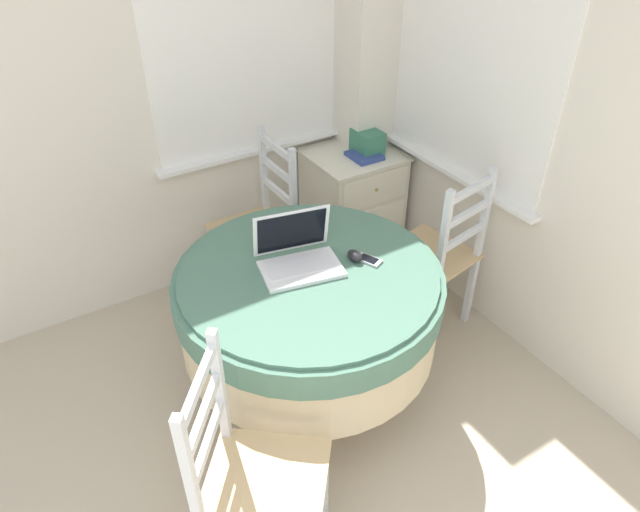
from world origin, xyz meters
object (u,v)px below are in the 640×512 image
cell_phone (369,260)px  book_on_cabinet (364,156)px  computer_mouse (355,256)px  dining_chair_near_back_window (259,226)px  dining_chair_camera_near (252,478)px  corner_cabinet (352,205)px  round_dining_table (309,302)px  dining_chair_near_right_window (437,256)px  laptop (298,255)px  storage_box (367,142)px

cell_phone → book_on_cabinet: size_ratio=0.69×
computer_mouse → book_on_cabinet: computer_mouse is taller
dining_chair_near_back_window → dining_chair_camera_near: (-0.73, -1.41, 0.00)m
computer_mouse → corner_cabinet: computer_mouse is taller
round_dining_table → dining_chair_near_right_window: dining_chair_near_right_window is taller
laptop → computer_mouse: bearing=-23.3°
round_dining_table → dining_chair_near_right_window: bearing=4.9°
computer_mouse → storage_box: 1.13m
computer_mouse → dining_chair_near_right_window: size_ratio=0.09×
dining_chair_near_right_window → book_on_cabinet: 0.78m
dining_chair_near_right_window → book_on_cabinet: (0.03, 0.73, 0.27)m
dining_chair_near_right_window → laptop: bearing=-179.3°
dining_chair_near_back_window → book_on_cabinet: dining_chair_near_back_window is taller
laptop → corner_cabinet: size_ratio=0.54×
cell_phone → laptop: bearing=154.0°
laptop → dining_chair_camera_near: 0.92m
dining_chair_near_right_window → book_on_cabinet: dining_chair_near_right_window is taller
cell_phone → dining_chair_camera_near: size_ratio=0.13×
storage_box → book_on_cabinet: size_ratio=0.97×
computer_mouse → dining_chair_near_back_window: 0.91m
laptop → corner_cabinet: 1.26m
round_dining_table → cell_phone: size_ratio=9.17×
laptop → storage_box: (0.93, 0.79, -0.00)m
cell_phone → dining_chair_near_back_window: 0.94m
dining_chair_near_back_window → dining_chair_near_right_window: bearing=-48.1°
computer_mouse → round_dining_table: bearing=170.0°
corner_cabinet → dining_chair_camera_near: bearing=-133.8°
storage_box → computer_mouse: bearing=-128.0°
dining_chair_camera_near → corner_cabinet: (1.41, 1.47, -0.10)m
computer_mouse → dining_chair_near_back_window: (-0.06, 0.85, -0.30)m
round_dining_table → corner_cabinet: round_dining_table is taller
laptop → storage_box: bearing=40.5°
dining_chair_near_back_window → corner_cabinet: 0.69m
laptop → storage_box: 1.22m
dining_chair_near_back_window → corner_cabinet: bearing=5.4°
laptop → dining_chair_near_right_window: (0.84, 0.01, -0.32)m
round_dining_table → dining_chair_camera_near: (-0.58, -0.59, -0.10)m
storage_box → round_dining_table: bearing=-136.8°
dining_chair_near_back_window → computer_mouse: bearing=-86.1°
dining_chair_near_back_window → storage_box: (0.75, 0.04, 0.32)m
laptop → dining_chair_near_right_window: 0.90m
computer_mouse → storage_box: (0.70, 0.89, 0.03)m
dining_chair_camera_near → book_on_cabinet: dining_chair_camera_near is taller
computer_mouse → dining_chair_near_back_window: size_ratio=0.09×
laptop → computer_mouse: 0.25m
storage_box → dining_chair_near_right_window: bearing=-96.3°
cell_phone → corner_cabinet: cell_phone is taller
cell_phone → dining_chair_near_right_window: 0.64m
computer_mouse → dining_chair_near_back_window: bearing=93.9°
corner_cabinet → storage_box: storage_box is taller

